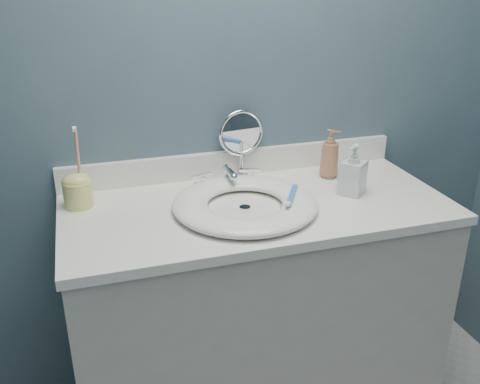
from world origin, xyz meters
name	(u,v)px	position (x,y,z in m)	size (l,w,h in m)	color
back_wall	(232,85)	(0.00, 1.25, 1.20)	(2.20, 0.02, 2.40)	#3F545F
vanity_cabinet	(255,321)	(0.00, 0.97, 0.42)	(1.20, 0.55, 0.85)	beige
countertop	(257,208)	(0.00, 0.97, 0.86)	(1.22, 0.57, 0.03)	white
backsplash	(234,163)	(0.00, 1.24, 0.93)	(1.22, 0.02, 0.09)	white
basin	(245,204)	(-0.05, 0.94, 0.90)	(0.45, 0.45, 0.04)	white
drain	(245,208)	(-0.05, 0.94, 0.88)	(0.04, 0.04, 0.01)	silver
faucet	(228,178)	(-0.05, 1.14, 0.91)	(0.25, 0.13, 0.07)	silver
makeup_mirror	(241,141)	(0.02, 1.22, 1.01)	(0.17, 0.09, 0.24)	silver
soap_bottle_amber	(330,154)	(0.32, 1.12, 0.97)	(0.07, 0.07, 0.17)	#A36A49
soap_bottle_clear	(353,170)	(0.32, 0.96, 0.96)	(0.08, 0.08, 0.17)	silver
toothbrush_holder	(78,189)	(-0.54, 1.12, 0.94)	(0.09, 0.09, 0.26)	#DDD96E
toothbrush_lying	(292,196)	(0.09, 0.90, 0.92)	(0.10, 0.16, 0.02)	#3671BF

